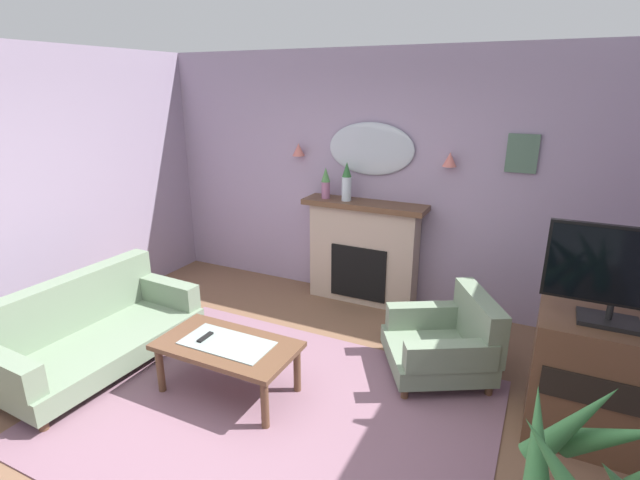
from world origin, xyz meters
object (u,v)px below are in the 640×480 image
fireplace (363,253)px  tv_remote (205,337)px  tv_cabinet (595,381)px  coffee_table (227,350)px  armchair_by_coffee_table (448,341)px  wall_sconce_left (299,150)px  wall_mirror (371,149)px  mantel_vase_centre (347,182)px  tv_flatscreen (618,273)px  mantel_vase_right (326,182)px  framed_picture (522,154)px  floral_couch (91,330)px  wall_sconce_right (450,159)px

fireplace → tv_remote: fireplace is taller
tv_cabinet → coffee_table: bearing=-165.1°
fireplace → armchair_by_coffee_table: (1.17, -1.04, -0.27)m
coffee_table → wall_sconce_left: bearing=103.4°
wall_mirror → coffee_table: (-0.33, -2.22, -1.33)m
fireplace → mantel_vase_centre: 0.82m
mantel_vase_centre → tv_flatscreen: 2.79m
coffee_table → armchair_by_coffee_table: size_ratio=0.99×
mantel_vase_right → tv_flatscreen: tv_flatscreen is taller
fireplace → wall_sconce_left: wall_sconce_left is taller
fireplace → coffee_table: size_ratio=1.24×
mantel_vase_centre → framed_picture: framed_picture is taller
mantel_vase_right → framed_picture: 2.00m
tv_cabinet → floral_couch: bearing=-167.7°
wall_mirror → tv_cabinet: 2.98m
mantel_vase_centre → coffee_table: mantel_vase_centre is taller
mantel_vase_right → armchair_by_coffee_table: bearing=-31.8°
mantel_vase_right → wall_sconce_right: size_ratio=2.47×
armchair_by_coffee_table → fireplace: bearing=138.6°
wall_sconce_right → framed_picture: size_ratio=0.39×
armchair_by_coffee_table → wall_mirror: bearing=134.9°
wall_sconce_left → coffee_table: 2.57m
mantel_vase_right → wall_sconce_left: size_ratio=2.47×
coffee_table → tv_flatscreen: size_ratio=1.31×
framed_picture → tv_remote: bearing=-132.2°
wall_sconce_left → framed_picture: framed_picture is taller
mantel_vase_right → tv_flatscreen: 3.01m
wall_sconce_left → mantel_vase_right: bearing=-16.7°
framed_picture → wall_sconce_right: bearing=-174.7°
mantel_vase_right → armchair_by_coffee_table: (1.62, -1.01, -1.03)m
mantel_vase_centre → tv_cabinet: bearing=-29.5°
tv_remote → floral_couch: 1.16m
fireplace → wall_mirror: bearing=90.0°
wall_sconce_right → coffee_table: size_ratio=0.13×
mantel_vase_right → mantel_vase_centre: bearing=0.0°
wall_sconce_left → armchair_by_coffee_table: wall_sconce_left is taller
wall_sconce_right → armchair_by_coffee_table: (0.32, -1.13, -1.35)m
tv_remote → armchair_by_coffee_table: armchair_by_coffee_table is taller
wall_mirror → armchair_by_coffee_table: (1.17, -1.18, -1.40)m
floral_couch → tv_cabinet: size_ratio=1.95×
wall_mirror → tv_remote: 2.62m
mantel_vase_right → coffee_table: (0.12, -2.05, -0.95)m
wall_mirror → armchair_by_coffee_table: size_ratio=0.87×
tv_flatscreen → coffee_table: bearing=-165.5°
mantel_vase_right → coffee_table: bearing=-86.7°
tv_remote → wall_sconce_left: bearing=98.3°
armchair_by_coffee_table → framed_picture: bearing=74.7°
coffee_table → armchair_by_coffee_table: armchair_by_coffee_table is taller
wall_sconce_right → tv_remote: 2.85m
armchair_by_coffee_table → tv_flatscreen: 1.46m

